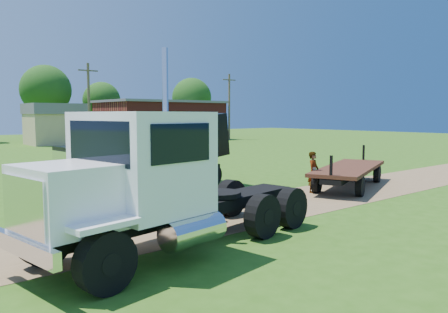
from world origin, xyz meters
TOP-DOWN VIEW (x-y plane):
  - ground at (0.00, 0.00)m, footprint 140.00×140.00m
  - dirt_track at (0.00, 0.00)m, footprint 120.00×4.20m
  - white_semi_tractor at (-7.87, -2.28)m, footprint 8.75×4.11m
  - black_dump_truck at (-3.03, 5.77)m, footprint 8.18×2.99m
  - orange_pickup at (-2.48, 7.25)m, footprint 5.81×3.44m
  - flatbed_trailer at (4.53, 0.59)m, footprint 7.28×4.62m
  - spectator_a at (2.10, 0.76)m, footprint 0.76×0.61m
  - spectator_b at (-4.09, 7.70)m, footprint 1.20×1.17m
  - brick_building at (18.00, 40.00)m, footprint 15.40×10.40m
  - tan_shed at (4.00, 40.00)m, footprint 6.20×5.40m
  - utility_poles at (6.00, 35.00)m, footprint 42.20×0.28m
  - tree_row at (3.62, 49.66)m, footprint 55.29×14.40m

SIDE VIEW (x-z plane):
  - ground at x=0.00m, z-range 0.00..0.00m
  - dirt_track at x=0.00m, z-range 0.00..0.01m
  - orange_pickup at x=-2.48m, z-range 0.00..1.52m
  - flatbed_trailer at x=4.53m, z-range -0.13..1.67m
  - spectator_a at x=2.10m, z-range 0.00..1.81m
  - spectator_b at x=-4.09m, z-range 0.00..1.95m
  - white_semi_tractor at x=-7.87m, z-range -0.82..4.35m
  - black_dump_truck at x=-3.03m, z-range 0.18..3.68m
  - tan_shed at x=4.00m, z-range 0.07..4.77m
  - brick_building at x=18.00m, z-range 0.01..5.31m
  - utility_poles at x=6.00m, z-range 0.21..9.21m
  - tree_row at x=3.62m, z-range 0.74..11.86m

